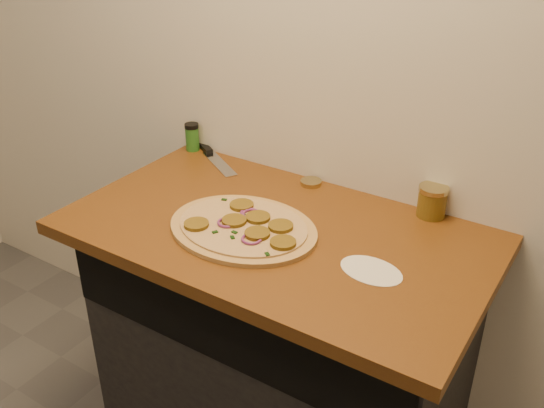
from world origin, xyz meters
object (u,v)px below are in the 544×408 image
Objects in this scene: chefs_knife at (211,154)px; spice_shaker at (192,137)px; pizza at (244,227)px; salsa_jar at (432,201)px.

spice_shaker is (-0.09, 0.01, 0.04)m from chefs_knife.
pizza is 0.53m from chefs_knife.
salsa_jar reaches higher than chefs_knife.
spice_shaker reaches higher than pizza.
salsa_jar reaches higher than pizza.
salsa_jar is 0.89m from spice_shaker.
chefs_knife is (-0.39, 0.36, -0.00)m from pizza.
pizza is at bearing -42.25° from chefs_knife.
salsa_jar is at bearing 0.55° from chefs_knife.
spice_shaker is at bearing 142.84° from pizza.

